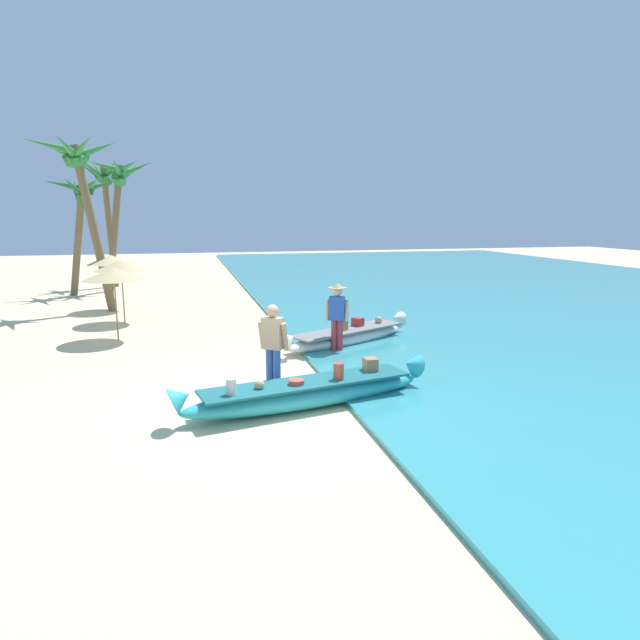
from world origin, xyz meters
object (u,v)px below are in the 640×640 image
at_px(person_vendor_hatted, 337,313).
at_px(palm_tree_mid_cluster, 78,169).
at_px(palm_tree_leaning_seaward, 81,199).
at_px(person_tourist_customer, 273,345).
at_px(boat_white_midground, 348,336).
at_px(boat_cyan_foreground, 308,392).
at_px(palm_tree_far_behind, 119,183).
at_px(palm_tree_tall_inland, 105,186).

xyz_separation_m(person_vendor_hatted, palm_tree_mid_cluster, (-6.62, 7.50, 3.74)).
distance_m(person_vendor_hatted, palm_tree_mid_cluster, 10.68).
bearing_deg(palm_tree_leaning_seaward, palm_tree_mid_cluster, -81.26).
distance_m(person_tourist_customer, palm_tree_mid_cluster, 11.85).
bearing_deg(boat_white_midground, palm_tree_leaning_seaward, 125.05).
xyz_separation_m(boat_cyan_foreground, palm_tree_mid_cluster, (-5.14, 10.89, 4.46)).
height_order(person_vendor_hatted, palm_tree_far_behind, palm_tree_far_behind).
bearing_deg(boat_white_midground, palm_tree_tall_inland, 117.71).
distance_m(boat_cyan_foreground, palm_tree_far_behind, 17.38).
xyz_separation_m(boat_cyan_foreground, palm_tree_far_behind, (-4.43, 16.24, 4.33)).
relative_size(person_vendor_hatted, palm_tree_mid_cluster, 0.30).
bearing_deg(boat_cyan_foreground, person_tourist_customer, 125.88).
bearing_deg(boat_white_midground, boat_cyan_foreground, -115.57).
distance_m(boat_white_midground, palm_tree_tall_inland, 16.01).
distance_m(boat_white_midground, palm_tree_mid_cluster, 10.79).
relative_size(boat_white_midground, palm_tree_tall_inland, 0.70).
xyz_separation_m(person_vendor_hatted, person_tourist_customer, (-1.96, -2.72, -0.03)).
bearing_deg(person_vendor_hatted, person_tourist_customer, -125.80).
bearing_deg(boat_cyan_foreground, person_vendor_hatted, 66.40).
xyz_separation_m(boat_cyan_foreground, palm_tree_tall_inland, (-5.19, 17.81, 4.26)).
height_order(boat_white_midground, palm_tree_tall_inland, palm_tree_tall_inland).
xyz_separation_m(boat_cyan_foreground, boat_white_midground, (1.99, 4.15, -0.01)).
relative_size(person_tourist_customer, palm_tree_mid_cluster, 0.29).
bearing_deg(palm_tree_mid_cluster, palm_tree_far_behind, 82.44).
xyz_separation_m(person_tourist_customer, palm_tree_leaning_seaward, (-5.33, 14.60, 2.91)).
distance_m(boat_white_midground, palm_tree_far_behind, 14.36).
height_order(boat_white_midground, palm_tree_far_behind, palm_tree_far_behind).
distance_m(boat_white_midground, person_vendor_hatted, 1.17).
height_order(palm_tree_tall_inland, palm_tree_leaning_seaward, palm_tree_tall_inland).
height_order(person_tourist_customer, palm_tree_far_behind, palm_tree_far_behind).
bearing_deg(palm_tree_mid_cluster, boat_cyan_foreground, -64.73).
bearing_deg(palm_tree_tall_inland, palm_tree_far_behind, -64.27).
relative_size(palm_tree_tall_inland, palm_tree_mid_cluster, 0.98).
bearing_deg(person_tourist_customer, palm_tree_tall_inland, 105.35).
relative_size(palm_tree_leaning_seaward, palm_tree_mid_cluster, 0.83).
height_order(palm_tree_leaning_seaward, palm_tree_mid_cluster, palm_tree_mid_cluster).
distance_m(boat_white_midground, person_tourist_customer, 4.33).
bearing_deg(person_tourist_customer, palm_tree_mid_cluster, 114.50).
distance_m(person_vendor_hatted, palm_tree_tall_inland, 16.27).
height_order(person_vendor_hatted, palm_tree_tall_inland, palm_tree_tall_inland).
bearing_deg(palm_tree_tall_inland, person_tourist_customer, -74.65).
xyz_separation_m(person_tourist_customer, palm_tree_mid_cluster, (-4.66, 10.23, 3.76)).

